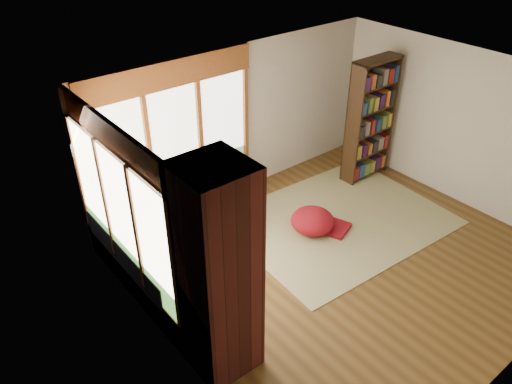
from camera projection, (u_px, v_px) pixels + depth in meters
floor at (341, 259)px, 7.34m from camera, size 5.50×5.50×0.00m
ceiling at (361, 91)px, 5.94m from camera, size 5.50×5.50×0.00m
wall_back at (237, 123)px, 8.28m from camera, size 5.50×0.04×2.60m
wall_left at (171, 271)px, 5.19m from camera, size 0.04×5.00×2.60m
wall_right at (465, 129)px, 8.09m from camera, size 0.04×5.00×2.60m
windows_back at (176, 141)px, 7.60m from camera, size 2.82×0.10×1.90m
windows_left at (121, 214)px, 5.96m from camera, size 0.10×2.62×1.90m
roller_blind at (89, 158)px, 6.31m from camera, size 0.03×0.72×0.90m
brick_chimney at (218, 274)px, 5.14m from camera, size 0.70×0.70×2.60m
sectional_sofa at (165, 239)px, 7.26m from camera, size 2.20×2.20×0.80m
area_rug at (338, 220)px, 8.16m from camera, size 3.52×2.78×0.01m
bookshelf at (370, 120)px, 8.81m from camera, size 0.95×0.32×2.23m
pouf at (313, 220)px, 7.83m from camera, size 0.86×0.86×0.37m
dog_tan at (166, 211)px, 6.96m from camera, size 1.13×0.91×0.55m
dog_brindle at (172, 230)px, 6.66m from camera, size 0.80×0.98×0.48m
throw_pillows at (158, 206)px, 7.11m from camera, size 1.98×1.68×0.45m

